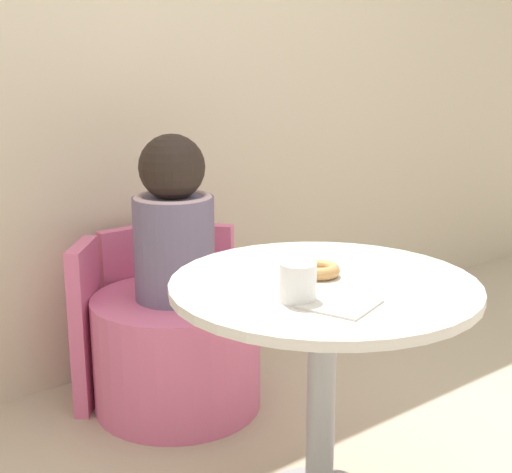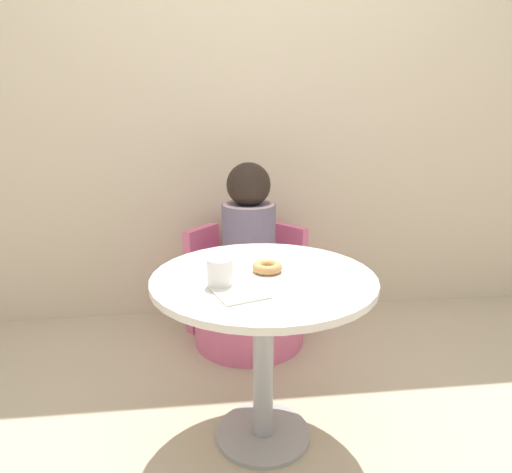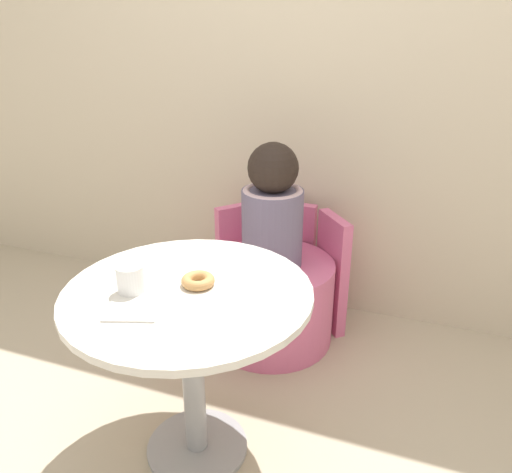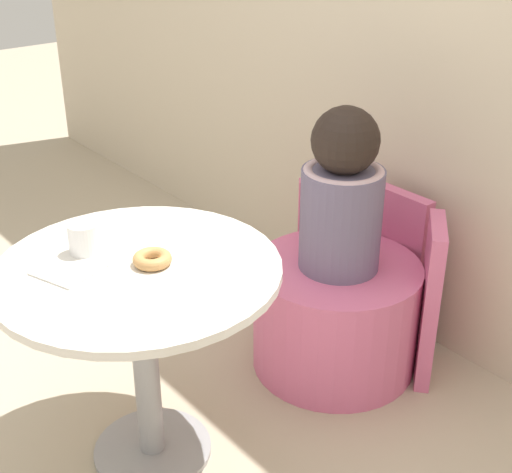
# 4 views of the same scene
# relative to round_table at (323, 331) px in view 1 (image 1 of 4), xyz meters

# --- Properties ---
(back_wall) EXTENTS (6.00, 0.06, 2.40)m
(back_wall) POSITION_rel_round_table_xyz_m (0.09, 1.18, 0.68)
(back_wall) COLOR beige
(back_wall) RESTS_ON ground_plane
(round_table) EXTENTS (0.78, 0.78, 0.65)m
(round_table) POSITION_rel_round_table_xyz_m (0.00, 0.00, 0.00)
(round_table) COLOR #99999E
(round_table) RESTS_ON ground_plane
(tub_chair) EXTENTS (0.58, 0.58, 0.40)m
(tub_chair) POSITION_rel_round_table_xyz_m (0.02, 0.75, -0.32)
(tub_chair) COLOR #DB6693
(tub_chair) RESTS_ON ground_plane
(booth_backrest) EXTENTS (0.68, 0.25, 0.58)m
(booth_backrest) POSITION_rel_round_table_xyz_m (0.02, 0.99, -0.23)
(booth_backrest) COLOR #DB6693
(booth_backrest) RESTS_ON ground_plane
(child_figure) EXTENTS (0.27, 0.27, 0.56)m
(child_figure) POSITION_rel_round_table_xyz_m (0.02, 0.75, 0.14)
(child_figure) COLOR slate
(child_figure) RESTS_ON tub_chair
(donut) EXTENTS (0.11, 0.11, 0.03)m
(donut) POSITION_rel_round_table_xyz_m (0.02, 0.04, 0.15)
(donut) COLOR tan
(donut) RESTS_ON round_table
(cup) EXTENTS (0.09, 0.09, 0.09)m
(cup) POSITION_rel_round_table_xyz_m (-0.15, -0.07, 0.18)
(cup) COLOR white
(cup) RESTS_ON round_table
(paper_napkin) EXTENTS (0.19, 0.19, 0.01)m
(paper_napkin) POSITION_rel_round_table_xyz_m (-0.09, -0.15, 0.14)
(paper_napkin) COLOR silver
(paper_napkin) RESTS_ON round_table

